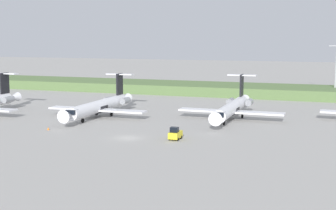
# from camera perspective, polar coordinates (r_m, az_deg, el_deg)

# --- Properties ---
(ground_plane) EXTENTS (500.00, 500.00, 0.00)m
(ground_plane) POSITION_cam_1_polar(r_m,az_deg,el_deg) (114.20, 1.35, -0.95)
(ground_plane) COLOR #9E9B96
(grass_berm) EXTENTS (320.00, 20.00, 2.94)m
(grass_berm) POSITION_cam_1_polar(r_m,az_deg,el_deg) (153.04, 6.07, 1.87)
(grass_berm) COLOR #597542
(grass_berm) RESTS_ON ground
(regional_jet_third) EXTENTS (22.81, 31.00, 9.00)m
(regional_jet_third) POSITION_cam_1_polar(r_m,az_deg,el_deg) (109.58, -7.99, -0.07)
(regional_jet_third) COLOR white
(regional_jet_third) RESTS_ON ground
(regional_jet_fourth) EXTENTS (22.81, 31.00, 9.00)m
(regional_jet_fourth) POSITION_cam_1_polar(r_m,az_deg,el_deg) (106.63, 7.58, -0.28)
(regional_jet_fourth) COLOR white
(regional_jet_fourth) RESTS_ON ground
(antenna_mast) EXTENTS (4.40, 0.50, 23.23)m
(antenna_mast) POSITION_cam_1_polar(r_m,az_deg,el_deg) (150.71, 19.18, 4.49)
(antenna_mast) COLOR #B2B2B7
(antenna_mast) RESTS_ON ground
(baggage_tug) EXTENTS (1.72, 3.20, 2.30)m
(baggage_tug) POSITION_cam_1_polar(r_m,az_deg,el_deg) (84.77, 0.85, -3.43)
(baggage_tug) COLOR yellow
(baggage_tug) RESTS_ON ground
(safety_cone_front_marker) EXTENTS (0.44, 0.44, 0.55)m
(safety_cone_front_marker) POSITION_cam_1_polar(r_m,az_deg,el_deg) (96.35, -13.92, -2.71)
(safety_cone_front_marker) COLOR orange
(safety_cone_front_marker) RESTS_ON ground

